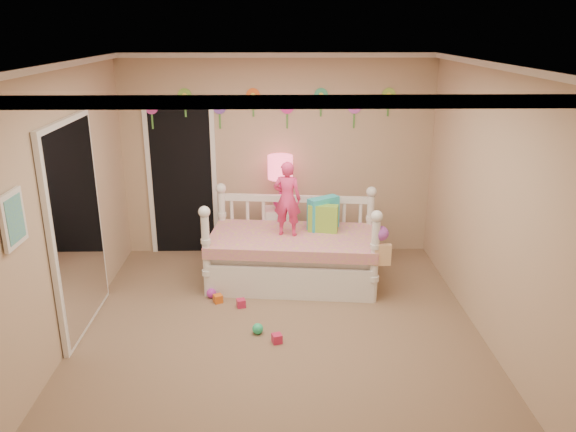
{
  "coord_description": "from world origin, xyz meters",
  "views": [
    {
      "loc": [
        -0.01,
        -4.85,
        2.9
      ],
      "look_at": [
        0.1,
        0.6,
        1.05
      ],
      "focal_mm": 34.91,
      "sensor_mm": 36.0,
      "label": 1
    }
  ],
  "objects_px": {
    "table_lamp": "(280,174)",
    "nightstand": "(281,233)",
    "child": "(287,199)",
    "daybed": "(293,239)"
  },
  "relations": [
    {
      "from": "table_lamp",
      "to": "nightstand",
      "type": "bearing_deg",
      "value": 0.0
    },
    {
      "from": "child",
      "to": "daybed",
      "type": "bearing_deg",
      "value": -165.4
    },
    {
      "from": "nightstand",
      "to": "table_lamp",
      "type": "bearing_deg",
      "value": 0.0
    },
    {
      "from": "child",
      "to": "nightstand",
      "type": "xyz_separation_m",
      "value": [
        -0.07,
        0.72,
        -0.69
      ]
    },
    {
      "from": "nightstand",
      "to": "table_lamp",
      "type": "height_order",
      "value": "table_lamp"
    },
    {
      "from": "nightstand",
      "to": "table_lamp",
      "type": "distance_m",
      "value": 0.8
    },
    {
      "from": "child",
      "to": "nightstand",
      "type": "distance_m",
      "value": 1.0
    },
    {
      "from": "daybed",
      "to": "nightstand",
      "type": "xyz_separation_m",
      "value": [
        -0.14,
        0.72,
        -0.19
      ]
    },
    {
      "from": "nightstand",
      "to": "daybed",
      "type": "bearing_deg",
      "value": -81.44
    },
    {
      "from": "child",
      "to": "nightstand",
      "type": "height_order",
      "value": "child"
    }
  ]
}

